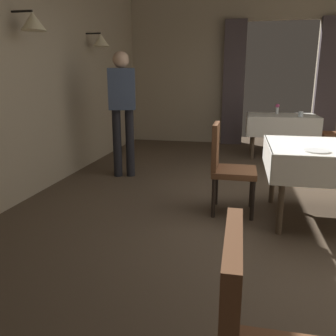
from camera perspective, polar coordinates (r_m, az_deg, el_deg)
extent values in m
plane|color=#4C3D2D|center=(3.79, 22.56, -7.64)|extent=(10.08, 10.08, 0.00)
cube|color=tan|center=(4.24, -24.42, 15.21)|extent=(0.12, 8.40, 3.00)
cylinder|color=black|center=(4.19, -23.08, 22.79)|extent=(0.24, 0.02, 0.02)
cone|color=beige|center=(4.11, -21.46, 21.70)|extent=(0.26, 0.26, 0.18)
cylinder|color=black|center=(5.77, -12.29, 20.96)|extent=(0.24, 0.02, 0.02)
cone|color=beige|center=(5.71, -11.06, 20.08)|extent=(0.26, 0.26, 0.18)
cube|color=tan|center=(7.75, 3.01, 15.52)|extent=(2.50, 0.12, 3.00)
cube|color=tan|center=(7.82, 18.80, 24.03)|extent=(1.40, 0.12, 0.50)
cube|color=#4C4247|center=(7.52, 10.82, 13.51)|extent=(0.44, 0.14, 2.52)
cube|color=#4C4247|center=(7.70, 24.96, 12.47)|extent=(0.44, 0.14, 2.52)
cylinder|color=#4C3D2D|center=(3.20, 18.25, -4.46)|extent=(0.06, 0.06, 0.71)
cylinder|color=#4C3D2D|center=(4.00, 17.03, -0.64)|extent=(0.06, 0.06, 0.71)
cube|color=silver|center=(4.13, 24.28, 2.91)|extent=(1.25, 0.02, 0.27)
cube|color=silver|center=(3.52, 16.11, 1.83)|extent=(0.02, 1.06, 0.27)
cylinder|color=#4C3D2D|center=(6.12, 13.91, 4.65)|extent=(0.06, 0.06, 0.71)
cylinder|color=#4C3D2D|center=(6.23, 22.77, 4.11)|extent=(0.06, 0.06, 0.71)
cylinder|color=#4C3D2D|center=(6.81, 13.74, 5.62)|extent=(0.06, 0.06, 0.71)
cylinder|color=#4C3D2D|center=(6.91, 21.74, 5.13)|extent=(0.06, 0.06, 0.71)
cube|color=#4C3D2D|center=(6.46, 18.31, 8.15)|extent=(1.12, 0.86, 0.03)
cube|color=silver|center=(6.46, 18.33, 8.33)|extent=(1.18, 0.92, 0.01)
cube|color=silver|center=(6.02, 18.66, 6.33)|extent=(1.18, 0.02, 0.34)
cube|color=silver|center=(6.93, 17.83, 7.37)|extent=(1.18, 0.02, 0.34)
cube|color=silver|center=(6.43, 12.95, 7.20)|extent=(0.02, 0.92, 0.34)
cube|color=silver|center=(6.56, 23.36, 6.52)|extent=(0.02, 0.92, 0.34)
cube|color=brown|center=(1.12, 10.24, -21.93)|extent=(0.05, 0.42, 0.48)
cylinder|color=black|center=(3.83, 13.68, -3.30)|extent=(0.04, 0.04, 0.42)
cylinder|color=black|center=(3.47, 13.84, -5.18)|extent=(0.04, 0.04, 0.42)
cylinder|color=black|center=(3.84, 8.00, -3.01)|extent=(0.04, 0.04, 0.42)
cylinder|color=black|center=(3.48, 7.55, -4.85)|extent=(0.04, 0.04, 0.42)
cube|color=brown|center=(3.59, 10.94, -0.63)|extent=(0.44, 0.44, 0.06)
cube|color=brown|center=(3.54, 7.89, 3.53)|extent=(0.05, 0.42, 0.48)
cylinder|color=black|center=(6.43, 24.45, 2.91)|extent=(0.04, 0.04, 0.42)
cylinder|color=black|center=(6.80, 23.79, 3.54)|extent=(0.04, 0.04, 0.42)
cube|color=brown|center=(6.62, 25.92, 5.03)|extent=(0.44, 0.44, 0.06)
cylinder|color=white|center=(3.23, 23.43, 2.62)|extent=(0.22, 0.22, 0.01)
cylinder|color=silver|center=(6.56, 17.64, 9.03)|extent=(0.06, 0.06, 0.12)
sphere|color=#D84C8C|center=(6.56, 17.70, 9.81)|extent=(0.07, 0.07, 0.07)
cylinder|color=silver|center=(6.20, 21.14, 8.34)|extent=(0.08, 0.08, 0.09)
cylinder|color=black|center=(4.93, -8.42, 4.04)|extent=(0.12, 0.12, 0.95)
cylinder|color=black|center=(4.92, -6.32, 4.08)|extent=(0.12, 0.12, 0.95)
cube|color=#3F4C66|center=(4.84, -7.66, 12.82)|extent=(0.41, 0.31, 0.55)
sphere|color=tan|center=(4.85, -7.82, 17.37)|extent=(0.22, 0.22, 0.22)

